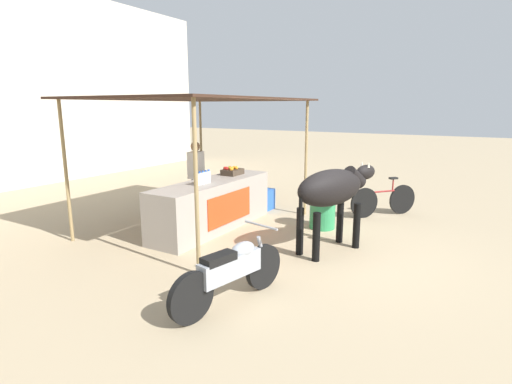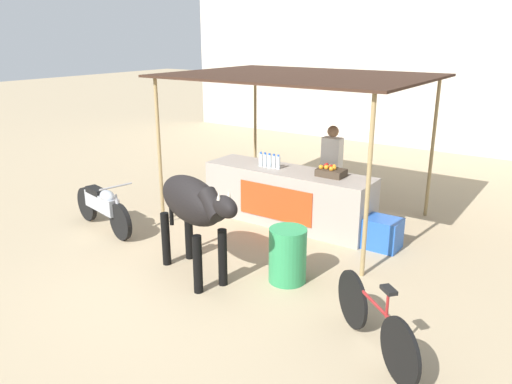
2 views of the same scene
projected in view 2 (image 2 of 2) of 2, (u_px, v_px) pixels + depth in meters
name	position (u px, v px, depth m)	size (l,w,h in m)	color
ground_plane	(206.00, 269.00, 7.04)	(60.00, 60.00, 0.00)	tan
building_wall_far	(429.00, 42.00, 13.68)	(16.00, 0.50, 5.91)	beige
stall_counter	(288.00, 197.00, 8.62)	(3.00, 0.82, 0.96)	#9E9389
stall_awning	(299.00, 80.00, 8.27)	(4.20, 3.20, 2.53)	#382319
water_bottle_row	(269.00, 161.00, 8.59)	(0.43, 0.07, 0.25)	silver
fruit_crate	(331.00, 172.00, 8.08)	(0.44, 0.32, 0.18)	#3F3326
vendor_behind_counter	(331.00, 170.00, 8.86)	(0.34, 0.22, 1.65)	#383842
cooler_box	(380.00, 233.00, 7.68)	(0.60, 0.44, 0.48)	blue
water_barrel	(288.00, 255.00, 6.60)	(0.50, 0.50, 0.75)	#2D8C51
cow	(193.00, 205.00, 6.53)	(1.82, 1.01, 1.44)	black
motorcycle_parked	(103.00, 206.00, 8.33)	(1.78, 0.62, 0.90)	black
bicycle_leaning	(374.00, 322.00, 5.12)	(1.30, 1.09, 0.85)	black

